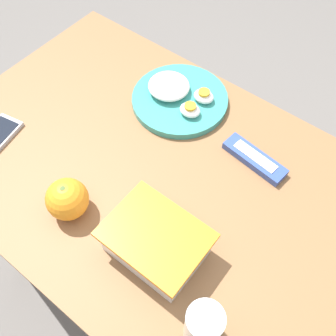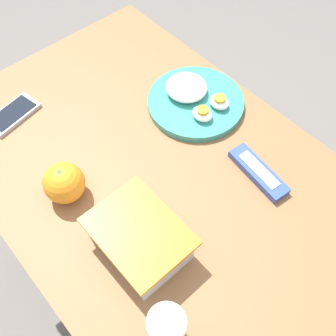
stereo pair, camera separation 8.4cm
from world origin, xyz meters
TOP-DOWN VIEW (x-y plane):
  - ground_plane at (0.00, 0.00)m, footprint 10.00×10.00m
  - table at (0.00, 0.00)m, footprint 1.08×0.67m
  - food_container at (-0.09, 0.14)m, footprint 0.19×0.14m
  - orange_fruit at (0.10, 0.18)m, footprint 0.09×0.09m
  - rice_plate at (0.11, -0.20)m, footprint 0.24×0.24m
  - candy_bar at (-0.13, -0.16)m, footprint 0.16×0.06m
  - cell_phone at (0.38, 0.16)m, footprint 0.09×0.14m
  - drinking_glass at (-0.25, 0.21)m, footprint 0.06×0.06m

SIDE VIEW (x-z plane):
  - ground_plane at x=0.00m, z-range 0.00..0.00m
  - table at x=0.00m, z-range 0.24..1.00m
  - cell_phone at x=0.38m, z-range 0.76..0.78m
  - candy_bar at x=-0.13m, z-range 0.76..0.78m
  - rice_plate at x=0.11m, z-range 0.76..0.81m
  - food_container at x=-0.09m, z-range 0.76..0.84m
  - orange_fruit at x=0.10m, z-range 0.76..0.85m
  - drinking_glass at x=-0.25m, z-range 0.76..0.87m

